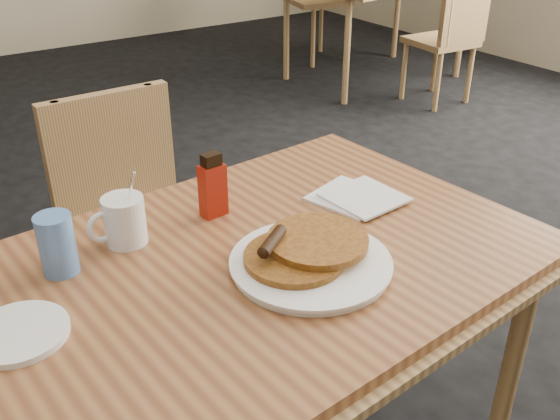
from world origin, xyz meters
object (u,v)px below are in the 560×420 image
at_px(blue_tumbler, 57,244).
at_px(pancake_plate, 309,258).
at_px(coffee_mug, 123,220).
at_px(main_table, 254,275).
at_px(syrup_bottle, 213,187).
at_px(chair_main_far, 129,212).
at_px(chair_neighbor_near, 452,29).

bearing_deg(blue_tumbler, pancake_plate, -32.60).
bearing_deg(coffee_mug, main_table, -51.73).
bearing_deg(pancake_plate, syrup_bottle, 99.67).
xyz_separation_m(coffee_mug, blue_tumbler, (-0.14, -0.03, 0.01)).
relative_size(chair_main_far, coffee_mug, 5.42).
distance_m(main_table, chair_neighbor_near, 3.32).
bearing_deg(syrup_bottle, main_table, -101.51).
xyz_separation_m(pancake_plate, syrup_bottle, (-0.05, 0.28, 0.05)).
xyz_separation_m(chair_main_far, chair_neighbor_near, (2.71, 1.15, -0.01)).
xyz_separation_m(chair_neighbor_near, coffee_mug, (-2.91, -1.69, 0.30)).
height_order(pancake_plate, coffee_mug, coffee_mug).
bearing_deg(syrup_bottle, coffee_mug, 175.03).
height_order(chair_neighbor_near, coffee_mug, coffee_mug).
bearing_deg(main_table, coffee_mug, 133.18).
height_order(chair_neighbor_near, syrup_bottle, syrup_bottle).
xyz_separation_m(chair_main_far, blue_tumbler, (-0.34, -0.57, 0.30)).
relative_size(pancake_plate, syrup_bottle, 2.14).
xyz_separation_m(pancake_plate, coffee_mug, (-0.26, 0.28, 0.03)).
xyz_separation_m(chair_main_far, syrup_bottle, (0.01, -0.54, 0.30)).
bearing_deg(chair_neighbor_near, coffee_mug, -145.19).
bearing_deg(coffee_mug, blue_tumbler, -172.75).
relative_size(chair_main_far, pancake_plate, 2.76).
relative_size(chair_neighbor_near, pancake_plate, 2.72).
height_order(chair_main_far, coffee_mug, coffee_mug).
bearing_deg(blue_tumbler, syrup_bottle, 5.02).
bearing_deg(main_table, syrup_bottle, 83.50).
xyz_separation_m(main_table, pancake_plate, (0.07, -0.09, 0.06)).
height_order(main_table, syrup_bottle, syrup_bottle).
bearing_deg(coffee_mug, chair_neighbor_near, 25.24).
distance_m(main_table, blue_tumbler, 0.38).
bearing_deg(pancake_plate, chair_main_far, 93.82).
bearing_deg(main_table, blue_tumbler, 152.97).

